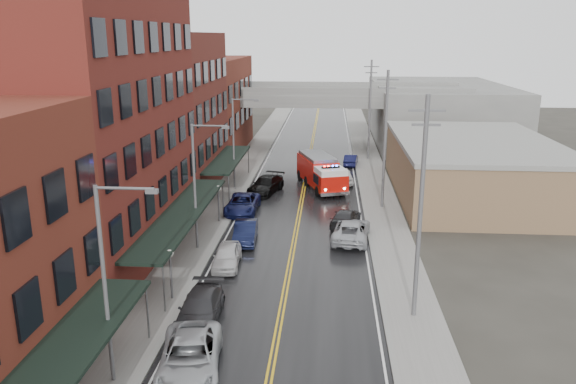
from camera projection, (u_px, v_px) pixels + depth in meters
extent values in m
cube|color=black|center=(297.00, 224.00, 45.34)|extent=(11.00, 160.00, 0.02)
cube|color=slate|center=(208.00, 221.00, 45.85)|extent=(3.00, 160.00, 0.15)
cube|color=slate|center=(388.00, 226.00, 44.80)|extent=(3.00, 160.00, 0.15)
cube|color=gray|center=(228.00, 222.00, 45.73)|extent=(0.30, 160.00, 0.15)
cube|color=gray|center=(368.00, 225.00, 44.92)|extent=(0.30, 160.00, 0.15)
cube|color=maroon|center=(92.00, 125.00, 37.16)|extent=(9.00, 20.00, 18.00)
cube|color=#5D221C|center=(167.00, 113.00, 54.37)|extent=(9.00, 15.00, 15.00)
cube|color=#5F2C18|center=(207.00, 106.00, 71.58)|extent=(9.00, 20.00, 12.00)
cube|color=#826146|center=(472.00, 169.00, 53.11)|extent=(14.00, 22.00, 5.00)
cube|color=slate|center=(437.00, 112.00, 81.37)|extent=(18.00, 30.00, 8.00)
cube|color=black|center=(46.00, 375.00, 20.11)|extent=(2.60, 16.00, 0.18)
cylinder|color=slate|center=(147.00, 313.00, 27.73)|extent=(0.10, 0.10, 3.00)
cube|color=black|center=(182.00, 213.00, 38.36)|extent=(2.60, 18.00, 0.18)
cylinder|color=slate|center=(164.00, 289.00, 30.42)|extent=(0.10, 0.10, 3.00)
cylinder|color=slate|center=(223.00, 199.00, 46.94)|extent=(0.10, 0.10, 3.00)
cube|color=black|center=(228.00, 159.00, 55.16)|extent=(2.60, 13.00, 0.18)
cylinder|color=slate|center=(229.00, 191.00, 49.63)|extent=(0.10, 0.10, 3.00)
cylinder|color=slate|center=(249.00, 161.00, 61.34)|extent=(0.10, 0.10, 3.00)
cylinder|color=#59595B|center=(171.00, 278.00, 31.99)|extent=(0.14, 0.14, 2.80)
sphere|color=silver|center=(170.00, 253.00, 31.58)|extent=(0.44, 0.44, 0.44)
cylinder|color=#59595B|center=(219.00, 206.00, 45.43)|extent=(0.14, 0.14, 2.80)
sphere|color=silver|center=(218.00, 188.00, 45.03)|extent=(0.44, 0.44, 0.44)
cylinder|color=#59595B|center=(105.00, 289.00, 23.50)|extent=(0.18, 0.18, 9.00)
cylinder|color=#59595B|center=(125.00, 188.00, 22.23)|extent=(2.40, 0.12, 0.12)
cube|color=#59595B|center=(152.00, 191.00, 22.17)|extent=(0.50, 0.22, 0.18)
cylinder|color=#59595B|center=(195.00, 189.00, 38.86)|extent=(0.18, 0.18, 9.00)
cylinder|color=#59595B|center=(209.00, 126.00, 37.59)|extent=(2.40, 0.12, 0.12)
cube|color=#59595B|center=(226.00, 127.00, 37.54)|extent=(0.50, 0.22, 0.18)
cylinder|color=#59595B|center=(234.00, 145.00, 54.23)|extent=(0.18, 0.18, 9.00)
cylinder|color=#59595B|center=(245.00, 99.00, 52.95)|extent=(2.40, 0.12, 0.12)
cube|color=#59595B|center=(256.00, 101.00, 52.90)|extent=(0.50, 0.22, 0.18)
cylinder|color=#59595B|center=(420.00, 212.00, 28.80)|extent=(0.24, 0.24, 12.00)
cube|color=#59595B|center=(427.00, 111.00, 27.40)|extent=(1.80, 0.12, 0.12)
cube|color=#59595B|center=(426.00, 125.00, 27.59)|extent=(1.40, 0.12, 0.12)
cylinder|color=#59595B|center=(385.00, 141.00, 48.01)|extent=(0.24, 0.24, 12.00)
cube|color=#59595B|center=(388.00, 80.00, 46.60)|extent=(1.80, 0.12, 0.12)
cube|color=#59595B|center=(387.00, 88.00, 46.79)|extent=(1.40, 0.12, 0.12)
cylinder|color=#59595B|center=(370.00, 111.00, 67.21)|extent=(0.24, 0.24, 12.00)
cube|color=#59595B|center=(372.00, 67.00, 65.81)|extent=(1.80, 0.12, 0.12)
cube|color=#59595B|center=(371.00, 73.00, 66.00)|extent=(1.40, 0.12, 0.12)
cube|color=slate|center=(312.00, 98.00, 74.25)|extent=(40.00, 10.00, 1.50)
cube|color=slate|center=(231.00, 125.00, 76.06)|extent=(1.60, 8.00, 6.00)
cube|color=slate|center=(394.00, 127.00, 74.47)|extent=(1.60, 8.00, 6.00)
cube|color=#BA1008|center=(317.00, 169.00, 56.92)|extent=(4.46, 6.52, 2.28)
cube|color=#BA1008|center=(330.00, 182.00, 53.05)|extent=(3.46, 3.53, 1.63)
cube|color=silver|center=(331.00, 171.00, 52.76)|extent=(3.27, 3.28, 0.54)
cube|color=black|center=(330.00, 178.00, 53.17)|extent=(3.14, 2.51, 0.87)
cube|color=slate|center=(317.00, 156.00, 56.57)|extent=(4.06, 6.02, 0.33)
cube|color=black|center=(331.00, 167.00, 52.67)|extent=(1.74, 0.84, 0.15)
sphere|color=#FF0C0C|center=(325.00, 167.00, 52.50)|extent=(0.22, 0.22, 0.22)
sphere|color=#1933FF|center=(337.00, 166.00, 52.78)|extent=(0.22, 0.22, 0.22)
cylinder|color=black|center=(318.00, 191.00, 52.89)|extent=(1.15, 0.70, 1.09)
cylinder|color=black|center=(342.00, 190.00, 53.45)|extent=(1.15, 0.70, 1.09)
cylinder|color=black|center=(307.00, 182.00, 56.44)|extent=(1.15, 0.70, 1.09)
cylinder|color=black|center=(330.00, 180.00, 57.00)|extent=(1.15, 0.70, 1.09)
cylinder|color=black|center=(300.00, 175.00, 58.98)|extent=(1.15, 0.70, 1.09)
cylinder|color=black|center=(322.00, 174.00, 59.53)|extent=(1.15, 0.70, 1.09)
imported|color=#A7ABAF|center=(190.00, 357.00, 25.20)|extent=(3.50, 6.16, 1.62)
imported|color=#2C2B2E|center=(200.00, 308.00, 29.80)|extent=(2.20, 5.20, 1.50)
imported|color=silver|center=(227.00, 256.00, 36.97)|extent=(1.94, 4.33, 1.45)
imported|color=black|center=(245.00, 232.00, 41.40)|extent=(1.86, 4.62, 1.49)
imported|color=#111642|center=(243.00, 204.00, 48.23)|extent=(2.65, 5.58, 1.54)
imported|color=black|center=(266.00, 185.00, 54.22)|extent=(3.64, 5.93, 1.60)
imported|color=#A3A6AB|center=(351.00, 230.00, 41.66)|extent=(3.24, 5.88, 1.56)
imported|color=#242426|center=(346.00, 218.00, 44.76)|extent=(2.84, 5.08, 1.39)
imported|color=silver|center=(341.00, 175.00, 57.92)|extent=(2.64, 5.14, 1.67)
imported|color=#0E1034|center=(351.00, 160.00, 65.68)|extent=(1.89, 4.21, 1.34)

